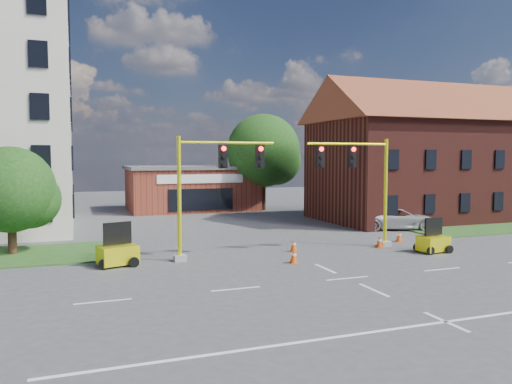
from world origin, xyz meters
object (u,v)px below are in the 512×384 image
at_px(trailer_west, 118,253).
at_px(trailer_east, 433,242).
at_px(signal_mast_east, 361,179).
at_px(pickup_white, 398,219).
at_px(signal_mast_west, 211,182).

distance_m(trailer_west, trailer_east, 16.57).
distance_m(signal_mast_east, trailer_east, 5.16).
xyz_separation_m(trailer_east, pickup_white, (3.52, 7.95, 0.21)).
bearing_deg(pickup_white, trailer_east, 177.52).
bearing_deg(signal_mast_east, trailer_east, -38.96).
height_order(trailer_west, trailer_east, trailer_west).
bearing_deg(signal_mast_west, signal_mast_east, 0.00).
xyz_separation_m(trailer_west, pickup_white, (19.91, 5.54, 0.15)).
bearing_deg(trailer_west, trailer_east, -25.39).
relative_size(trailer_east, pickup_white, 0.32).
bearing_deg(trailer_west, signal_mast_west, -16.41).
distance_m(signal_mast_west, trailer_east, 12.47).
relative_size(signal_mast_west, trailer_west, 3.08).
bearing_deg(signal_mast_west, trailer_east, -11.83).
relative_size(signal_mast_west, signal_mast_east, 1.00).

